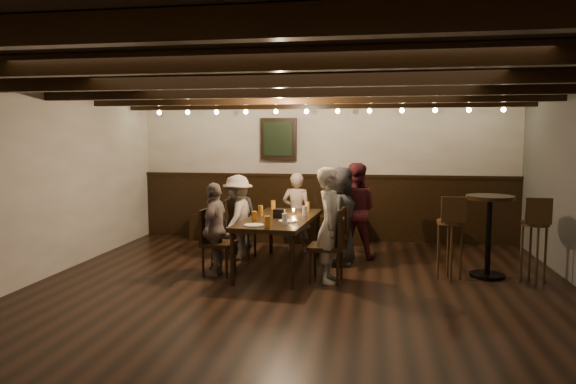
% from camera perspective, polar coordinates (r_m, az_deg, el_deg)
% --- Properties ---
extents(room, '(7.00, 7.00, 7.00)m').
position_cam_1_polar(room, '(7.70, 1.14, 0.86)').
color(room, black).
rests_on(room, ground).
extents(dining_table, '(0.97, 1.93, 0.70)m').
position_cam_1_polar(dining_table, '(6.89, -0.90, -3.33)').
color(dining_table, black).
rests_on(dining_table, floor).
extents(chair_left_near, '(0.43, 0.43, 0.88)m').
position_cam_1_polar(chair_left_near, '(7.58, -5.36, -5.39)').
color(chair_left_near, black).
rests_on(chair_left_near, floor).
extents(chair_left_far, '(0.42, 0.42, 0.85)m').
position_cam_1_polar(chair_left_far, '(6.75, -7.81, -6.89)').
color(chair_left_far, black).
rests_on(chair_left_far, floor).
extents(chair_right_near, '(0.41, 0.41, 0.85)m').
position_cam_1_polar(chair_right_near, '(7.26, 5.51, -5.97)').
color(chair_right_near, black).
rests_on(chair_right_near, floor).
extents(chair_right_far, '(0.44, 0.44, 0.91)m').
position_cam_1_polar(chair_right_far, '(6.38, 4.42, -7.46)').
color(chair_right_far, black).
rests_on(chair_right_far, floor).
extents(person_bench_left, '(0.61, 0.42, 1.19)m').
position_cam_1_polar(person_bench_left, '(8.00, -5.59, -2.41)').
color(person_bench_left, '#262628').
rests_on(person_bench_left, floor).
extents(person_bench_centre, '(0.47, 0.33, 1.24)m').
position_cam_1_polar(person_bench_centre, '(7.90, 0.96, -2.31)').
color(person_bench_centre, gray).
rests_on(person_bench_centre, floor).
extents(person_bench_right, '(0.72, 0.58, 1.41)m').
position_cam_1_polar(person_bench_right, '(7.60, 7.37, -2.05)').
color(person_bench_right, '#581E25').
rests_on(person_bench_right, floor).
extents(person_left_near, '(0.51, 0.82, 1.23)m').
position_cam_1_polar(person_left_near, '(7.53, -5.61, -2.78)').
color(person_left_near, gray).
rests_on(person_left_near, floor).
extents(person_left_far, '(0.34, 0.72, 1.20)m').
position_cam_1_polar(person_left_far, '(6.70, -8.10, -4.06)').
color(person_left_far, gray).
rests_on(person_left_far, floor).
extents(person_right_near, '(0.48, 0.70, 1.37)m').
position_cam_1_polar(person_right_near, '(7.18, 5.80, -2.66)').
color(person_right_near, '#262729').
rests_on(person_right_near, floor).
extents(person_right_far, '(0.37, 0.54, 1.41)m').
position_cam_1_polar(person_right_far, '(6.29, 4.73, -3.67)').
color(person_right_far, '#B0A995').
rests_on(person_right_far, floor).
extents(pint_a, '(0.07, 0.07, 0.14)m').
position_cam_1_polar(pint_a, '(7.61, -1.66, -1.46)').
color(pint_a, '#BF7219').
rests_on(pint_a, dining_table).
extents(pint_b, '(0.07, 0.07, 0.14)m').
position_cam_1_polar(pint_b, '(7.44, 2.19, -1.63)').
color(pint_b, '#BF7219').
rests_on(pint_b, dining_table).
extents(pint_c, '(0.07, 0.07, 0.14)m').
position_cam_1_polar(pint_c, '(7.04, -3.08, -2.08)').
color(pint_c, '#BF7219').
rests_on(pint_c, dining_table).
extents(pint_d, '(0.07, 0.07, 0.14)m').
position_cam_1_polar(pint_d, '(6.99, 1.88, -2.12)').
color(pint_d, silver).
rests_on(pint_d, dining_table).
extents(pint_e, '(0.07, 0.07, 0.14)m').
position_cam_1_polar(pint_e, '(6.50, -3.76, -2.76)').
color(pint_e, '#BF7219').
rests_on(pint_e, dining_table).
extents(pint_f, '(0.07, 0.07, 0.14)m').
position_cam_1_polar(pint_f, '(6.29, -0.37, -3.04)').
color(pint_f, silver).
rests_on(pint_f, dining_table).
extents(pint_g, '(0.07, 0.07, 0.14)m').
position_cam_1_polar(pint_g, '(6.09, -2.29, -3.34)').
color(pint_g, '#BF7219').
rests_on(pint_g, dining_table).
extents(plate_near, '(0.24, 0.24, 0.01)m').
position_cam_1_polar(plate_near, '(6.25, -3.82, -3.69)').
color(plate_near, white).
rests_on(plate_near, dining_table).
extents(plate_far, '(0.24, 0.24, 0.01)m').
position_cam_1_polar(plate_far, '(6.55, -0.02, -3.23)').
color(plate_far, white).
rests_on(plate_far, dining_table).
extents(condiment_caddy, '(0.15, 0.10, 0.12)m').
position_cam_1_polar(condiment_caddy, '(6.82, -1.01, -2.42)').
color(condiment_caddy, black).
rests_on(condiment_caddy, dining_table).
extents(candle, '(0.05, 0.05, 0.05)m').
position_cam_1_polar(candle, '(7.13, 0.62, -2.33)').
color(candle, beige).
rests_on(candle, dining_table).
extents(high_top_table, '(0.59, 0.59, 1.04)m').
position_cam_1_polar(high_top_table, '(6.97, 21.44, -3.30)').
color(high_top_table, black).
rests_on(high_top_table, floor).
extents(bar_stool_left, '(0.33, 0.35, 1.06)m').
position_cam_1_polar(bar_stool_left, '(6.73, 17.53, -6.00)').
color(bar_stool_left, '#321E10').
rests_on(bar_stool_left, floor).
extents(bar_stool_right, '(0.33, 0.35, 1.06)m').
position_cam_1_polar(bar_stool_right, '(7.00, 25.64, -5.87)').
color(bar_stool_right, '#321E10').
rests_on(bar_stool_right, floor).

